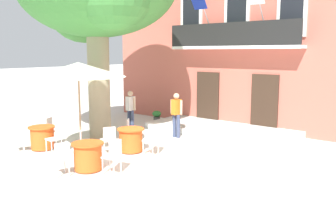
% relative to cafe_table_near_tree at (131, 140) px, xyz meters
% --- Properties ---
extents(ground_plane, '(120.00, 120.00, 0.00)m').
position_rel_cafe_table_near_tree_xyz_m(ground_plane, '(0.80, 0.28, -0.39)').
color(ground_plane, silver).
extents(building_facade, '(13.00, 5.09, 7.50)m').
position_rel_cafe_table_near_tree_xyz_m(building_facade, '(0.92, 7.27, 3.36)').
color(building_facade, '#BC5B4C').
rests_on(building_facade, ground).
extents(entrance_step_platform, '(5.85, 2.35, 0.25)m').
position_rel_cafe_table_near_tree_xyz_m(entrance_step_platform, '(0.92, 4.11, -0.27)').
color(entrance_step_platform, silver).
rests_on(entrance_step_platform, ground).
extents(cafe_table_near_tree, '(0.86, 0.86, 0.76)m').
position_rel_cafe_table_near_tree_xyz_m(cafe_table_near_tree, '(0.00, 0.00, 0.00)').
color(cafe_table_near_tree, '#EA561E').
rests_on(cafe_table_near_tree, ground).
extents(cafe_chair_near_tree_0, '(0.46, 0.46, 0.91)m').
position_rel_cafe_table_near_tree_xyz_m(cafe_chair_near_tree_0, '(0.73, 0.19, 0.14)').
color(cafe_chair_near_tree_0, silver).
rests_on(cafe_chair_near_tree_0, ground).
extents(cafe_chair_near_tree_1, '(0.56, 0.56, 0.91)m').
position_rel_cafe_table_near_tree_xyz_m(cafe_chair_near_tree_1, '(-0.51, 0.55, 0.14)').
color(cafe_chair_near_tree_1, silver).
rests_on(cafe_chair_near_tree_1, ground).
extents(cafe_chair_near_tree_2, '(0.53, 0.53, 0.91)m').
position_rel_cafe_table_near_tree_xyz_m(cafe_chair_near_tree_2, '(-0.26, -0.71, 0.14)').
color(cafe_chair_near_tree_2, silver).
rests_on(cafe_chair_near_tree_2, ground).
extents(cafe_table_middle, '(0.86, 0.86, 0.76)m').
position_rel_cafe_table_near_tree_xyz_m(cafe_table_middle, '(0.34, -2.01, 0.00)').
color(cafe_table_middle, '#EA561E').
rests_on(cafe_table_middle, ground).
extents(cafe_chair_middle_0, '(0.48, 0.48, 0.91)m').
position_rel_cafe_table_near_tree_xyz_m(cafe_chair_middle_0, '(1.05, -1.76, 0.14)').
color(cafe_chair_middle_0, silver).
rests_on(cafe_chair_middle_0, ground).
extents(cafe_chair_middle_1, '(0.56, 0.56, 0.91)m').
position_rel_cafe_table_near_tree_xyz_m(cafe_chair_middle_1, '(-0.29, -1.60, 0.14)').
color(cafe_chair_middle_1, silver).
rests_on(cafe_chair_middle_1, ground).
extents(cafe_chair_middle_2, '(0.50, 0.50, 0.91)m').
position_rel_cafe_table_near_tree_xyz_m(cafe_chair_middle_2, '(0.19, -2.75, 0.14)').
color(cafe_chair_middle_2, silver).
rests_on(cafe_chair_middle_2, ground).
extents(cafe_table_front, '(0.86, 0.86, 0.76)m').
position_rel_cafe_table_near_tree_xyz_m(cafe_table_front, '(-2.50, -1.55, 0.00)').
color(cafe_table_front, '#EA561E').
rests_on(cafe_table_front, ground).
extents(cafe_chair_front_0, '(0.54, 0.54, 0.91)m').
position_rel_cafe_table_near_tree_xyz_m(cafe_chair_front_0, '(-2.76, -2.26, 0.14)').
color(cafe_chair_front_0, silver).
rests_on(cafe_chair_front_0, ground).
extents(cafe_chair_front_1, '(0.44, 0.44, 0.91)m').
position_rel_cafe_table_near_tree_xyz_m(cafe_chair_front_1, '(-1.74, -1.56, 0.14)').
color(cafe_chair_front_1, silver).
rests_on(cafe_chair_front_1, ground).
extents(cafe_chair_front_2, '(0.53, 0.53, 0.91)m').
position_rel_cafe_table_near_tree_xyz_m(cafe_chair_front_2, '(-2.89, -0.91, 0.14)').
color(cafe_chair_front_2, silver).
rests_on(cafe_chair_front_2, ground).
extents(cafe_umbrella, '(2.90, 2.90, 2.85)m').
position_rel_cafe_table_near_tree_xyz_m(cafe_umbrella, '(-1.17, -1.05, 2.22)').
color(cafe_umbrella, '#997A56').
rests_on(cafe_umbrella, ground).
extents(ground_planter_left, '(0.40, 0.40, 0.55)m').
position_rel_cafe_table_near_tree_xyz_m(ground_planter_left, '(-2.36, 4.14, -0.08)').
color(ground_planter_left, '#47423D').
rests_on(ground_planter_left, ground).
extents(pedestrian_near_entrance, '(0.53, 0.37, 1.66)m').
position_rel_cafe_table_near_tree_xyz_m(pedestrian_near_entrance, '(-0.01, 2.45, 0.55)').
color(pedestrian_near_entrance, '#384260').
rests_on(pedestrian_near_entrance, ground).
extents(pedestrian_mid_plaza, '(0.53, 0.36, 1.61)m').
position_rel_cafe_table_near_tree_xyz_m(pedestrian_mid_plaza, '(-2.21, 2.31, 0.52)').
color(pedestrian_mid_plaza, '#384260').
rests_on(pedestrian_mid_plaza, ground).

